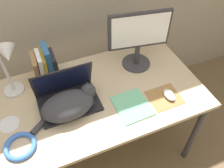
{
  "coord_description": "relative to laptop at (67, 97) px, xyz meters",
  "views": [
    {
      "loc": [
        -0.33,
        -0.58,
        1.93
      ],
      "look_at": [
        0.06,
        0.34,
        0.85
      ],
      "focal_mm": 38.0,
      "sensor_mm": 36.0,
      "label": 1
    }
  ],
  "objects": [
    {
      "name": "notepad",
      "position": [
        0.36,
        -0.19,
        -0.05
      ],
      "size": [
        0.21,
        0.24,
        0.01
      ],
      "color": "#6BBC93",
      "rests_on": "desk"
    },
    {
      "name": "computer_mouse",
      "position": [
        0.61,
        -0.21,
        -0.03
      ],
      "size": [
        0.06,
        0.1,
        0.03
      ],
      "color": "silver",
      "rests_on": "mousepad"
    },
    {
      "name": "desk_lamp",
      "position": [
        -0.27,
        0.2,
        0.21
      ],
      "size": [
        0.17,
        0.17,
        0.4
      ],
      "color": "silver",
      "rests_on": "desk"
    },
    {
      "name": "cable_coil",
      "position": [
        -0.33,
        -0.21,
        -0.04
      ],
      "size": [
        0.18,
        0.18,
        0.03
      ],
      "color": "blue",
      "rests_on": "desk"
    },
    {
      "name": "cd_disc",
      "position": [
        -0.37,
        -0.03,
        -0.05
      ],
      "size": [
        0.12,
        0.12,
        0.0
      ],
      "color": "silver",
      "rests_on": "desk"
    },
    {
      "name": "cat",
      "position": [
        -0.01,
        -0.08,
        0.02
      ],
      "size": [
        0.43,
        0.22,
        0.15
      ],
      "color": "#333338",
      "rests_on": "desk"
    },
    {
      "name": "mousepad",
      "position": [
        0.58,
        -0.21,
        -0.05
      ],
      "size": [
        0.2,
        0.19,
        0.0
      ],
      "color": "olive",
      "rests_on": "desk"
    },
    {
      "name": "book_row",
      "position": [
        -0.07,
        0.27,
        0.06
      ],
      "size": [
        0.16,
        0.16,
        0.25
      ],
      "color": "olive",
      "rests_on": "desk"
    },
    {
      "name": "external_monitor",
      "position": [
        0.56,
        0.15,
        0.19
      ],
      "size": [
        0.42,
        0.21,
        0.42
      ],
      "color": "#333338",
      "rests_on": "desk"
    },
    {
      "name": "laptop",
      "position": [
        0.0,
        0.0,
        0.0
      ],
      "size": [
        0.37,
        0.25,
        0.26
      ],
      "color": "black",
      "rests_on": "desk"
    },
    {
      "name": "desk",
      "position": [
        0.22,
        -0.01,
        -0.12
      ],
      "size": [
        1.33,
        0.77,
        0.75
      ],
      "color": "tan",
      "rests_on": "ground_plane"
    }
  ]
}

